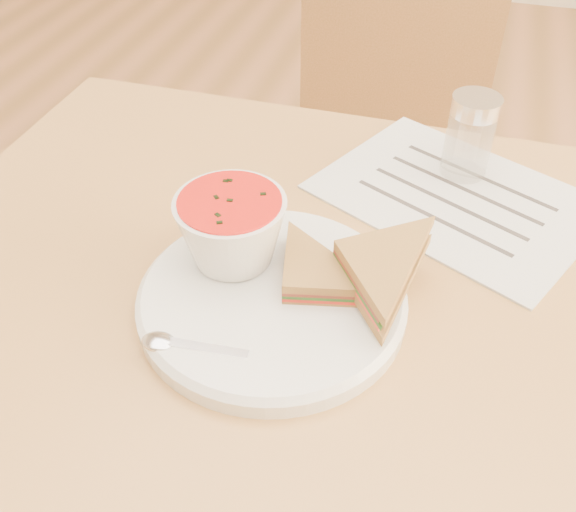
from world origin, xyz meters
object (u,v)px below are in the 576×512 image
(chair_far, at_px, (380,182))
(plate, at_px, (272,300))
(dining_table, at_px, (345,493))
(soup_bowl, at_px, (232,233))
(condiment_shaker, at_px, (469,137))

(chair_far, xyz_separation_m, plate, (-0.01, -0.67, 0.32))
(dining_table, distance_m, plate, 0.39)
(dining_table, bearing_deg, chair_far, 96.54)
(soup_bowl, distance_m, condiment_shaker, 0.32)
(plate, distance_m, condiment_shaker, 0.32)
(plate, relative_size, condiment_shaker, 2.50)
(dining_table, relative_size, condiment_shaker, 9.75)
(dining_table, bearing_deg, plate, -160.04)
(soup_bowl, bearing_deg, condiment_shaker, 50.00)
(condiment_shaker, bearing_deg, plate, -119.08)
(plate, distance_m, soup_bowl, 0.08)
(chair_far, height_order, plate, chair_far)
(plate, height_order, condiment_shaker, condiment_shaker)
(dining_table, xyz_separation_m, plate, (-0.09, -0.03, 0.38))
(chair_far, xyz_separation_m, soup_bowl, (-0.06, -0.64, 0.36))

